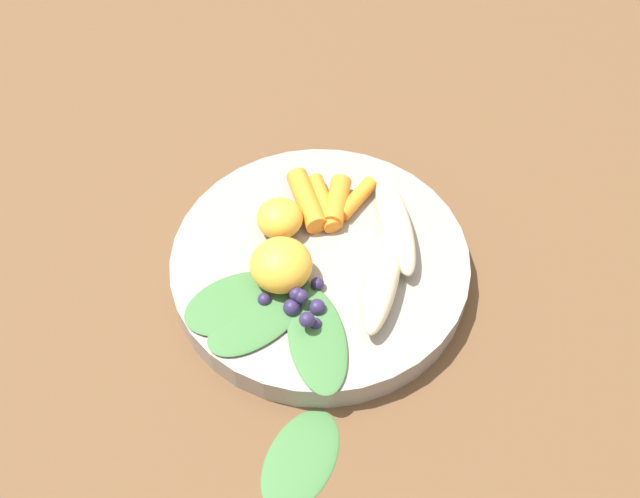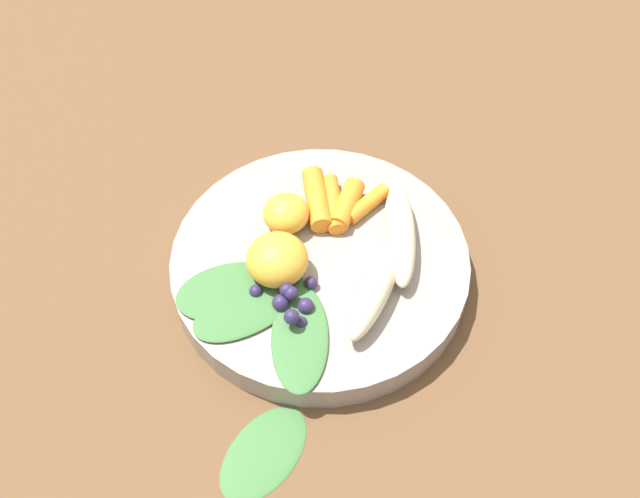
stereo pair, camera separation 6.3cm
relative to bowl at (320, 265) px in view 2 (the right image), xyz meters
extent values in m
plane|color=brown|center=(0.00, 0.00, -0.01)|extent=(2.40, 2.40, 0.00)
cylinder|color=gray|center=(0.00, 0.00, 0.00)|extent=(0.26, 0.26, 0.03)
ellipsoid|color=beige|center=(0.02, 0.07, 0.03)|extent=(0.11, 0.08, 0.03)
ellipsoid|color=beige|center=(0.06, 0.02, 0.03)|extent=(0.09, 0.10, 0.03)
ellipsoid|color=#F4A833|center=(0.00, -0.04, 0.03)|extent=(0.05, 0.05, 0.04)
ellipsoid|color=#F4A833|center=(-0.05, -0.01, 0.03)|extent=(0.04, 0.04, 0.03)
cylinder|color=orange|center=(-0.03, 0.06, 0.02)|extent=(0.03, 0.05, 0.01)
cylinder|color=orange|center=(-0.03, 0.04, 0.02)|extent=(0.05, 0.05, 0.02)
cylinder|color=orange|center=(-0.04, 0.03, 0.02)|extent=(0.06, 0.04, 0.02)
cylinder|color=orange|center=(-0.05, 0.02, 0.02)|extent=(0.07, 0.04, 0.02)
sphere|color=#2D234C|center=(0.03, -0.02, 0.02)|extent=(0.01, 0.01, 0.01)
sphere|color=#2D234C|center=(0.06, -0.05, 0.02)|extent=(0.01, 0.01, 0.01)
sphere|color=#2D234C|center=(0.03, -0.04, 0.02)|extent=(0.01, 0.01, 0.01)
sphere|color=#2D234C|center=(0.04, -0.04, 0.02)|extent=(0.01, 0.01, 0.01)
sphere|color=#2D234C|center=(0.03, -0.05, 0.02)|extent=(0.01, 0.01, 0.01)
sphere|color=#2D234C|center=(0.03, -0.05, 0.02)|extent=(0.01, 0.01, 0.01)
sphere|color=#2D234C|center=(0.03, -0.04, 0.03)|extent=(0.01, 0.01, 0.01)
sphere|color=#2D234C|center=(0.01, -0.07, 0.02)|extent=(0.01, 0.01, 0.01)
sphere|color=#2D234C|center=(0.05, -0.05, 0.03)|extent=(0.01, 0.01, 0.01)
sphere|color=#2D234C|center=(0.01, -0.05, 0.02)|extent=(0.01, 0.01, 0.01)
sphere|color=#2D234C|center=(0.03, -0.05, 0.03)|extent=(0.01, 0.01, 0.01)
sphere|color=#2D234C|center=(0.01, -0.03, 0.02)|extent=(0.01, 0.01, 0.01)
ellipsoid|color=#3D7038|center=(0.00, -0.08, 0.02)|extent=(0.07, 0.10, 0.00)
ellipsoid|color=#3D7038|center=(0.02, -0.08, 0.02)|extent=(0.06, 0.11, 0.00)
ellipsoid|color=#3D7038|center=(0.07, -0.05, 0.02)|extent=(0.11, 0.09, 0.00)
ellipsoid|color=#3D7038|center=(0.13, -0.11, -0.01)|extent=(0.09, 0.10, 0.01)
camera|label=1|loc=(0.31, -0.23, 0.53)|focal=41.60mm
camera|label=2|loc=(0.34, -0.18, 0.53)|focal=41.60mm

